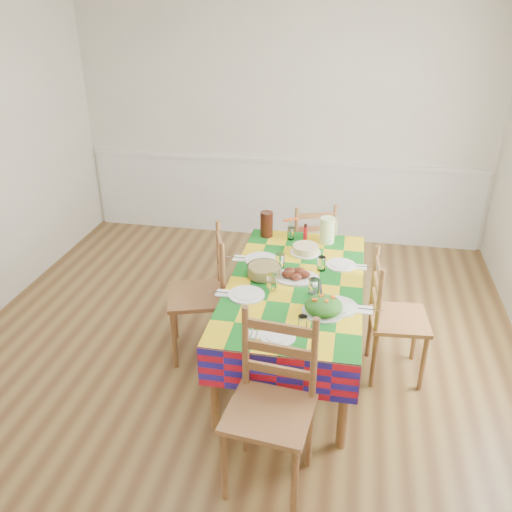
% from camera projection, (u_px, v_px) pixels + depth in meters
% --- Properties ---
extents(room, '(4.58, 5.08, 2.78)m').
position_uv_depth(room, '(230.00, 199.00, 3.61)').
color(room, brown).
rests_on(room, ground).
extents(wainscot, '(4.41, 0.06, 0.92)m').
position_uv_depth(wainscot, '(281.00, 196.00, 6.18)').
color(wainscot, white).
rests_on(wainscot, room).
extents(dining_table, '(0.97, 1.80, 0.70)m').
position_uv_depth(dining_table, '(295.00, 291.00, 3.96)').
color(dining_table, brown).
rests_on(dining_table, room).
extents(setting_near_head, '(0.36, 0.24, 0.11)m').
position_uv_depth(setting_near_head, '(286.00, 332.00, 3.32)').
color(setting_near_head, white).
rests_on(setting_near_head, dining_table).
extents(setting_left_near, '(0.46, 0.28, 0.12)m').
position_uv_depth(setting_left_near, '(255.00, 290.00, 3.77)').
color(setting_left_near, white).
rests_on(setting_left_near, dining_table).
extents(setting_left_far, '(0.48, 0.28, 0.13)m').
position_uv_depth(setting_left_far, '(267.00, 260.00, 4.18)').
color(setting_left_far, white).
rests_on(setting_left_far, dining_table).
extents(setting_right_near, '(0.51, 0.29, 0.13)m').
position_uv_depth(setting_right_near, '(330.00, 300.00, 3.65)').
color(setting_right_near, white).
rests_on(setting_right_near, dining_table).
extents(setting_right_far, '(0.43, 0.25, 0.11)m').
position_uv_depth(setting_right_far, '(335.00, 264.00, 4.12)').
color(setting_right_far, white).
rests_on(setting_right_far, dining_table).
extents(meat_platter, '(0.35, 0.25, 0.07)m').
position_uv_depth(meat_platter, '(295.00, 275.00, 3.96)').
color(meat_platter, white).
rests_on(meat_platter, dining_table).
extents(salad_platter, '(0.28, 0.28, 0.12)m').
position_uv_depth(salad_platter, '(323.00, 307.00, 3.54)').
color(salad_platter, white).
rests_on(salad_platter, dining_table).
extents(pasta_bowl, '(0.25, 0.25, 0.09)m').
position_uv_depth(pasta_bowl, '(264.00, 271.00, 3.98)').
color(pasta_bowl, white).
rests_on(pasta_bowl, dining_table).
extents(cake, '(0.25, 0.25, 0.07)m').
position_uv_depth(cake, '(306.00, 249.00, 4.34)').
color(cake, white).
rests_on(cake, dining_table).
extents(serving_utensils, '(0.14, 0.32, 0.01)m').
position_uv_depth(serving_utensils, '(317.00, 290.00, 3.81)').
color(serving_utensils, black).
rests_on(serving_utensils, dining_table).
extents(flower_vase, '(0.13, 0.10, 0.20)m').
position_uv_depth(flower_vase, '(291.00, 230.00, 4.56)').
color(flower_vase, white).
rests_on(flower_vase, dining_table).
extents(hot_sauce, '(0.03, 0.03, 0.14)m').
position_uv_depth(hot_sauce, '(305.00, 232.00, 4.56)').
color(hot_sauce, red).
rests_on(hot_sauce, dining_table).
extents(green_pitcher, '(0.13, 0.13, 0.22)m').
position_uv_depth(green_pitcher, '(327.00, 230.00, 4.50)').
color(green_pitcher, '#D2F1AA').
rests_on(green_pitcher, dining_table).
extents(tea_pitcher, '(0.11, 0.11, 0.22)m').
position_uv_depth(tea_pitcher, '(267.00, 224.00, 4.61)').
color(tea_pitcher, black).
rests_on(tea_pitcher, dining_table).
extents(name_card, '(0.07, 0.02, 0.02)m').
position_uv_depth(name_card, '(280.00, 348.00, 3.19)').
color(name_card, white).
rests_on(name_card, dining_table).
extents(chair_near, '(0.51, 0.49, 1.05)m').
position_uv_depth(chair_near, '(271.00, 407.00, 3.02)').
color(chair_near, brown).
rests_on(chair_near, room).
extents(chair_far, '(0.50, 0.49, 0.91)m').
position_uv_depth(chair_far, '(311.00, 248.00, 5.04)').
color(chair_far, brown).
rests_on(chair_far, room).
extents(chair_left, '(0.55, 0.57, 1.03)m').
position_uv_depth(chair_left, '(203.00, 295.00, 4.14)').
color(chair_left, brown).
rests_on(chair_left, room).
extents(chair_right, '(0.44, 0.46, 0.96)m').
position_uv_depth(chair_right, '(393.00, 319.00, 3.91)').
color(chair_right, brown).
rests_on(chair_right, room).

